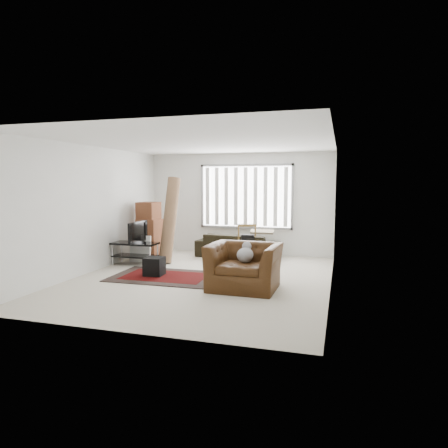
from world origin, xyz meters
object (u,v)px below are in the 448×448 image
Objects in this scene: tv_stand at (135,249)px; sofa at (238,242)px; moving_boxes at (149,232)px; armchair at (244,263)px; side_chair at (248,242)px.

sofa is at bearing 38.18° from tv_stand.
tv_stand is 0.74× the size of moving_boxes.
tv_stand is at bearing 157.29° from armchair.
sofa is at bearing 107.82° from armchair.
moving_boxes is 2.53m from side_chair.
moving_boxes reaches higher than tv_stand.
side_chair is (2.52, 0.18, -0.17)m from moving_boxes.
moving_boxes is at bearing 166.84° from side_chair.
side_chair is at bearing 23.15° from tv_stand.
tv_stand is at bearing 43.47° from sofa.
side_chair is at bearing 129.36° from sofa.
armchair reaches higher than tv_stand.
armchair is (3.00, -2.17, -0.19)m from moving_boxes.
side_chair reaches higher than sofa.
moving_boxes is at bearing 94.39° from tv_stand.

